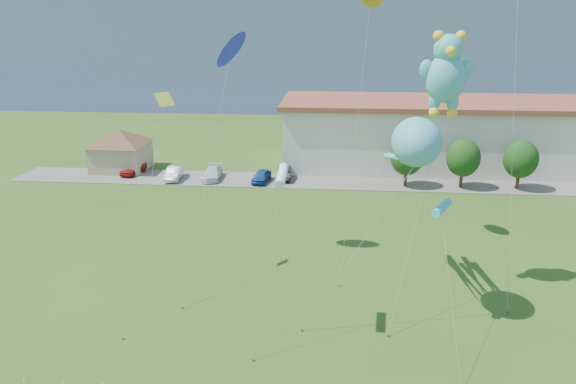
{
  "coord_description": "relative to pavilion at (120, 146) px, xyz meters",
  "views": [
    {
      "loc": [
        1.86,
        -21.23,
        17.07
      ],
      "look_at": [
        -0.73,
        8.0,
        7.49
      ],
      "focal_mm": 32.0,
      "sensor_mm": 36.0,
      "label": 1
    }
  ],
  "objects": [
    {
      "name": "tree_near",
      "position": [
        34.0,
        -4.0,
        0.36
      ],
      "size": [
        3.6,
        3.6,
        5.47
      ],
      "color": "#3F2B19",
      "rests_on": "ground"
    },
    {
      "name": "parked_car_silver",
      "position": [
        7.71,
        -3.7,
        -2.25
      ],
      "size": [
        1.91,
        4.44,
        1.42
      ],
      "primitive_type": "imported",
      "rotation": [
        0.0,
        0.0,
        0.1
      ],
      "color": "silver",
      "rests_on": "parking_strip"
    },
    {
      "name": "small_kite_yellow",
      "position": [
        14.58,
        -26.92,
        7.74
      ],
      "size": [
        1.29,
        9.99,
        12.78
      ],
      "color": "#C3D933",
      "rests_on": "ground"
    },
    {
      "name": "small_kite_cyan",
      "position": [
        32.27,
        -30.71,
        3.92
      ],
      "size": [
        0.5,
        8.51,
        7.44
      ],
      "color": "#2EC1D2",
      "rests_on": "ground"
    },
    {
      "name": "tree_mid",
      "position": [
        40.0,
        -4.0,
        0.36
      ],
      "size": [
        3.6,
        3.6,
        5.47
      ],
      "color": "#3F2B19",
      "rests_on": "ground"
    },
    {
      "name": "pavilion",
      "position": [
        0.0,
        0.0,
        0.0
      ],
      "size": [
        9.2,
        9.2,
        5.0
      ],
      "color": "tan",
      "rests_on": "ground"
    },
    {
      "name": "teddy_bear_kite",
      "position": [
        32.73,
        -26.2,
        11.27
      ],
      "size": [
        5.08,
        8.27,
        16.76
      ],
      "color": "teal",
      "rests_on": "ground"
    },
    {
      "name": "tree_far",
      "position": [
        46.0,
        -4.0,
        0.36
      ],
      "size": [
        3.6,
        3.6,
        5.47
      ],
      "color": "#3F2B19",
      "rests_on": "ground"
    },
    {
      "name": "parking_strip",
      "position": [
        24.0,
        -3.0,
        -2.99
      ],
      "size": [
        70.0,
        6.0,
        0.06
      ],
      "primitive_type": "cube",
      "color": "#59544C",
      "rests_on": "ground"
    },
    {
      "name": "parked_car_red",
      "position": [
        2.23,
        -2.02,
        -2.27
      ],
      "size": [
        2.39,
        4.32,
        1.39
      ],
      "primitive_type": "imported",
      "rotation": [
        0.0,
        0.0,
        -0.19
      ],
      "color": "#9E2113",
      "rests_on": "parking_strip"
    },
    {
      "name": "hill_ridge",
      "position": [
        24.0,
        82.0,
        9.48
      ],
      "size": [
        160.0,
        50.0,
        25.0
      ],
      "primitive_type": "cube",
      "color": "slate",
      "rests_on": "ground"
    },
    {
      "name": "warehouse",
      "position": [
        50.0,
        6.0,
        1.1
      ],
      "size": [
        61.0,
        15.0,
        8.2
      ],
      "color": "beige",
      "rests_on": "ground"
    },
    {
      "name": "parked_car_blue",
      "position": [
        17.93,
        -3.88,
        -2.28
      ],
      "size": [
        2.11,
        4.16,
        1.36
      ],
      "primitive_type": "imported",
      "rotation": [
        0.0,
        0.0,
        -0.13
      ],
      "color": "navy",
      "rests_on": "parking_strip"
    },
    {
      "name": "small_kite_blue",
      "position": [
        18.44,
        -22.23,
        12.02
      ],
      "size": [
        2.79,
        10.15,
        16.09
      ],
      "color": "#272ADE",
      "rests_on": "ground"
    },
    {
      "name": "small_kite_orange",
      "position": [
        28.35,
        -18.58,
        15.67
      ],
      "size": [
        2.74,
        10.07,
        19.9
      ],
      "color": "orange",
      "rests_on": "ground"
    },
    {
      "name": "parked_car_black",
      "position": [
        20.39,
        -2.5,
        -2.28
      ],
      "size": [
        1.74,
        4.27,
        1.38
      ],
      "primitive_type": "imported",
      "rotation": [
        0.0,
        0.0,
        0.07
      ],
      "color": "black",
      "rests_on": "parking_strip"
    },
    {
      "name": "small_kite_white",
      "position": [
        23.2,
        -32.98,
        6.29
      ],
      "size": [
        1.56,
        4.52,
        9.82
      ],
      "color": "white",
      "rests_on": "ground"
    },
    {
      "name": "octopus_kite",
      "position": [
        30.58,
        -29.3,
        7.13
      ],
      "size": [
        7.67,
        8.98,
        12.18
      ],
      "color": "teal",
      "rests_on": "ground"
    },
    {
      "name": "parked_car_white",
      "position": [
        12.1,
        -3.21,
        -2.28
      ],
      "size": [
        2.18,
        4.83,
        1.37
      ],
      "primitive_type": "imported",
      "rotation": [
        0.0,
        0.0,
        0.05
      ],
      "color": "silver",
      "rests_on": "parking_strip"
    }
  ]
}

